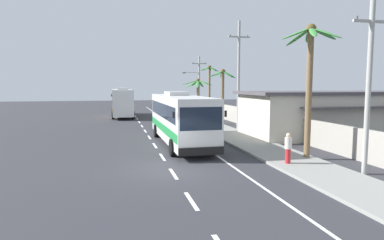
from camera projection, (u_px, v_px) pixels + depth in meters
name	position (u px, v px, depth m)	size (l,w,h in m)	color
ground_plane	(171.00, 171.00, 16.66)	(160.00, 160.00, 0.00)	#303035
sidewalk_kerb	(233.00, 135.00, 27.85)	(3.20, 90.00, 0.14)	gray
lane_markings	(167.00, 130.00, 31.58)	(3.39, 71.65, 0.01)	white
boundary_wall	(256.00, 120.00, 32.48)	(0.24, 60.00, 1.82)	#9E998E
coach_bus_foreground	(180.00, 117.00, 24.12)	(3.08, 11.92, 3.72)	silver
coach_bus_far_lane	(122.00, 102.00, 45.03)	(2.99, 10.84, 3.91)	white
motorcycle_beside_bus	(182.00, 121.00, 33.74)	(0.56, 1.96, 1.57)	black
pedestrian_near_kerb	(288.00, 147.00, 17.53)	(0.36, 0.36, 1.59)	red
utility_pole_nearest	(369.00, 79.00, 15.51)	(1.96, 0.24, 8.66)	#9E9E99
utility_pole_mid	(239.00, 74.00, 30.83)	(2.05, 0.24, 9.98)	#9E9E99
utility_pole_far	(198.00, 84.00, 46.43)	(3.41, 0.24, 8.12)	#9E9E99
palm_nearest	(198.00, 89.00, 43.47)	(4.09, 3.93, 5.06)	brown
palm_second	(310.00, 69.00, 18.68)	(3.55, 3.33, 7.54)	brown
palm_third	(223.00, 87.00, 36.15)	(2.99, 2.99, 5.94)	brown
palm_fourth	(209.00, 81.00, 48.92)	(2.76, 2.84, 7.08)	brown
roadside_building	(337.00, 113.00, 28.31)	(16.19, 7.23, 3.70)	beige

